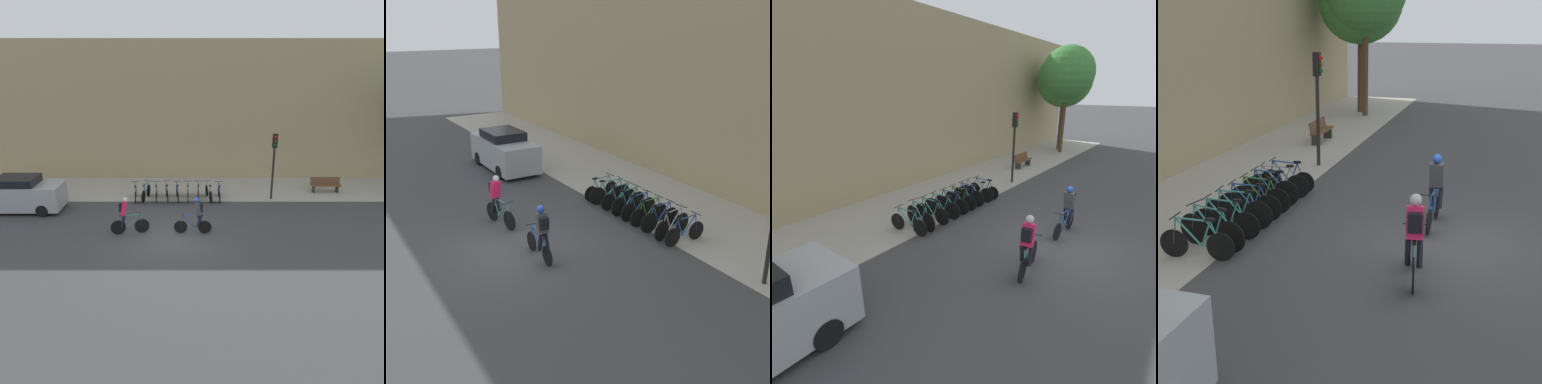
{
  "view_description": "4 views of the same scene",
  "coord_description": "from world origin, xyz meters",
  "views": [
    {
      "loc": [
        0.86,
        -15.16,
        7.56
      ],
      "look_at": [
        0.79,
        1.41,
        1.68
      ],
      "focal_mm": 35.0,
      "sensor_mm": 36.0,
      "label": 1
    },
    {
      "loc": [
        12.53,
        -5.29,
        6.79
      ],
      "look_at": [
        0.33,
        2.16,
        1.61
      ],
      "focal_mm": 45.0,
      "sensor_mm": 36.0,
      "label": 2
    },
    {
      "loc": [
        -8.82,
        -2.58,
        4.85
      ],
      "look_at": [
        -1.25,
        3.24,
        1.58
      ],
      "focal_mm": 28.0,
      "sensor_mm": 36.0,
      "label": 3
    },
    {
      "loc": [
        -11.19,
        -1.06,
        4.79
      ],
      "look_at": [
        0.02,
        2.28,
        0.97
      ],
      "focal_mm": 50.0,
      "sensor_mm": 36.0,
      "label": 4
    }
  ],
  "objects": [
    {
      "name": "street_tree_1",
      "position": [
        16.31,
        6.58,
        5.63
      ],
      "size": [
        4.32,
        4.32,
        7.81
      ],
      "color": "#4C3823",
      "rests_on": "ground"
    },
    {
      "name": "cyclist_grey",
      "position": [
        1.08,
        0.46,
        0.95
      ],
      "size": [
        1.73,
        0.46,
        1.75
      ],
      "color": "black",
      "rests_on": "ground"
    },
    {
      "name": "street_tree_0",
      "position": [
        15.31,
        6.03,
        6.04
      ],
      "size": [
        3.95,
        3.95,
        8.04
      ],
      "color": "#4C3823",
      "rests_on": "ground"
    },
    {
      "name": "cyclist_pink",
      "position": [
        -2.15,
        0.4,
        0.95
      ],
      "size": [
        1.74,
        0.55,
        1.78
      ],
      "color": "black",
      "rests_on": "ground"
    },
    {
      "name": "ground",
      "position": [
        0.0,
        0.0,
        0.0
      ],
      "size": [
        200.0,
        200.0,
        0.0
      ],
      "primitive_type": "plane",
      "color": "#3D3D3F"
    },
    {
      "name": "parked_bike_8",
      "position": [
        2.4,
        4.88,
        0.39
      ],
      "size": [
        0.46,
        1.65,
        0.95
      ],
      "color": "black",
      "rests_on": "ground"
    },
    {
      "name": "building_facade",
      "position": [
        0.0,
        9.3,
        4.38
      ],
      "size": [
        44.0,
        0.6,
        8.77
      ],
      "primitive_type": "cube",
      "color": "tan",
      "rests_on": "ground"
    },
    {
      "name": "bench",
      "position": [
        8.88,
        6.17,
        0.47
      ],
      "size": [
        1.76,
        0.44,
        0.89
      ],
      "color": "brown",
      "rests_on": "ground"
    },
    {
      "name": "parked_bike_7",
      "position": [
        1.81,
        4.88,
        0.4
      ],
      "size": [
        0.47,
        1.71,
        0.97
      ],
      "color": "black",
      "rests_on": "ground"
    },
    {
      "name": "kerb_strip",
      "position": [
        0.0,
        6.75,
        0.0
      ],
      "size": [
        44.0,
        4.5,
        0.01
      ],
      "primitive_type": "cube",
      "color": "#A39E93",
      "rests_on": "ground"
    },
    {
      "name": "parked_bike_0",
      "position": [
        -2.35,
        4.88,
        0.38
      ],
      "size": [
        0.46,
        1.65,
        0.94
      ],
      "color": "black",
      "rests_on": "ground"
    },
    {
      "name": "parked_bike_1",
      "position": [
        -1.76,
        4.88,
        0.41
      ],
      "size": [
        0.46,
        1.74,
        0.99
      ],
      "color": "black",
      "rests_on": "ground"
    },
    {
      "name": "parked_bike_3",
      "position": [
        -0.57,
        4.88,
        0.41
      ],
      "size": [
        0.46,
        1.69,
        0.99
      ],
      "color": "black",
      "rests_on": "ground"
    },
    {
      "name": "parked_bike_2",
      "position": [
        -1.16,
        4.88,
        0.4
      ],
      "size": [
        0.46,
        1.67,
        0.96
      ],
      "color": "black",
      "rests_on": "ground"
    },
    {
      "name": "traffic_light_pole",
      "position": [
        5.4,
        4.99,
        2.59
      ],
      "size": [
        0.26,
        0.3,
        3.75
      ],
      "color": "black",
      "rests_on": "ground"
    },
    {
      "name": "parked_bike_5",
      "position": [
        0.62,
        4.88,
        0.4
      ],
      "size": [
        0.46,
        1.66,
        0.97
      ],
      "color": "black",
      "rests_on": "ground"
    },
    {
      "name": "parked_bike_6",
      "position": [
        1.21,
        4.88,
        0.41
      ],
      "size": [
        0.46,
        1.67,
        0.99
      ],
      "color": "black",
      "rests_on": "ground"
    },
    {
      "name": "parked_bike_4",
      "position": [
        0.03,
        4.88,
        0.4
      ],
      "size": [
        0.46,
        1.67,
        0.97
      ],
      "color": "black",
      "rests_on": "ground"
    }
  ]
}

